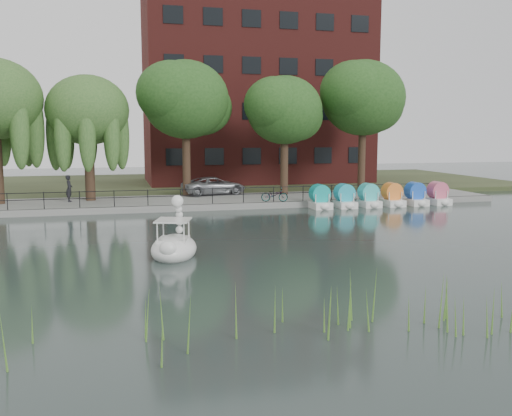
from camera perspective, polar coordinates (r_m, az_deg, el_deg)
name	(u,v)px	position (r m, az deg, el deg)	size (l,w,h in m)	color
ground_plane	(268,253)	(23.24, 1.21, -4.48)	(120.00, 120.00, 0.00)	#364241
promenade	(206,202)	(38.67, -5.06, 0.63)	(40.00, 6.00, 0.40)	gray
kerb	(213,207)	(35.79, -4.32, 0.08)	(40.00, 0.25, 0.40)	gray
land_strip	(181,184)	(52.48, -7.48, 2.40)	(60.00, 22.00, 0.36)	#47512D
railing	(212,192)	(35.87, -4.38, 1.62)	(32.00, 0.05, 1.00)	black
apartment_building	(256,83)	(53.68, -0.03, 12.39)	(20.00, 10.07, 18.00)	#4C1E16
willow_mid	(87,111)	(38.97, -16.51, 9.32)	(5.32, 5.32, 8.15)	#473323
broadleaf_center	(185,100)	(40.29, -7.06, 10.66)	(6.00, 6.00, 9.25)	#473323
broadleaf_right	(285,111)	(41.24, 2.88, 9.70)	(5.40, 5.40, 8.32)	#473323
broadleaf_far	(363,98)	(44.53, 10.67, 10.72)	(6.30, 6.30, 9.71)	#473323
minivan	(214,184)	(41.13, -4.22, 2.36)	(5.27, 2.42, 1.47)	gray
bicycle	(274,194)	(36.87, 1.86, 1.42)	(1.72, 0.60, 1.00)	gray
pedestrian	(69,187)	(38.65, -18.19, 2.05)	(0.71, 0.48, 1.98)	black
swan_boat	(174,244)	(22.66, -8.19, -3.55)	(2.46, 3.14, 2.34)	white
pedal_boat_row	(380,197)	(38.51, 12.34, 1.07)	(9.65, 1.70, 1.40)	white
reed_bank	(443,301)	(15.38, 18.20, -8.87)	(24.00, 2.40, 1.20)	#669938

